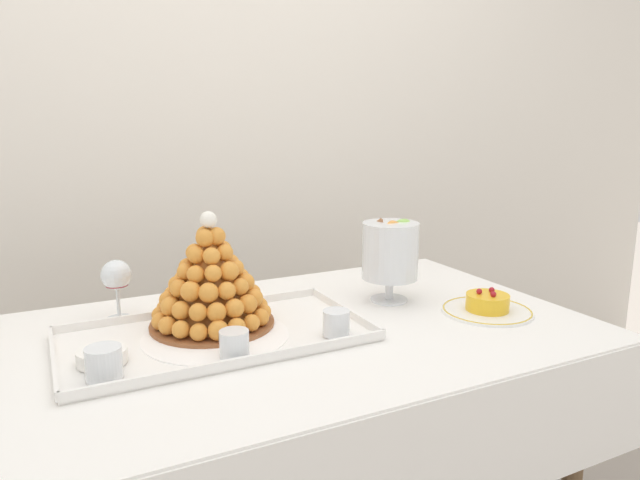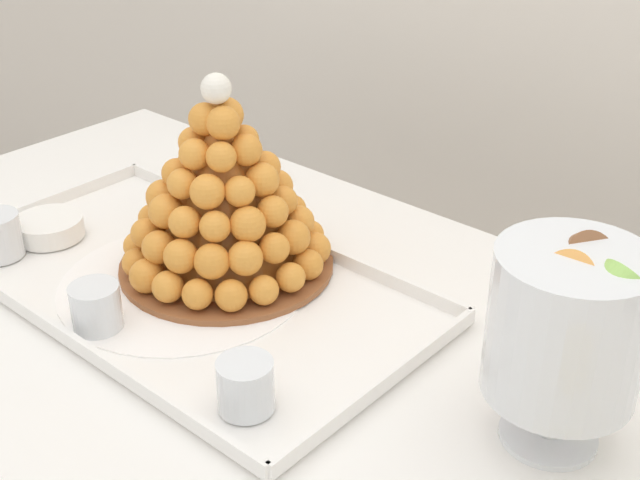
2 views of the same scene
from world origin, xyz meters
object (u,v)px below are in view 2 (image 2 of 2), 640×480
Objects in this scene: wine_glass at (218,132)px; croquembouche at (223,198)px; dessert_cup_centre at (246,387)px; macaron_goblet at (567,327)px; serving_tray at (184,285)px; creme_brulee_ramekin at (49,227)px; dessert_cup_mid_left at (96,308)px.

croquembouche is at bearing -40.86° from wine_glass.
macaron_goblet is at bearing 34.48° from dessert_cup_centre.
serving_tray is 0.49m from macaron_goblet.
macaron_goblet reaches higher than wine_glass.
creme_brulee_ramekin is 0.71m from macaron_goblet.
macaron_goblet reaches higher than serving_tray.
dessert_cup_centre is (0.23, 0.01, 0.00)m from dessert_cup_mid_left.
dessert_cup_mid_left is 0.62× the size of creme_brulee_ramekin.
dessert_cup_mid_left is at bearing -20.44° from creme_brulee_ramekin.
serving_tray is at bearing 153.77° from dessert_cup_centre.
serving_tray is 0.13m from dessert_cup_mid_left.
dessert_cup_mid_left is 0.40× the size of wine_glass.
wine_glass is (-0.39, 0.33, 0.07)m from dessert_cup_centre.
croquembouche is 1.26× the size of macaron_goblet.
dessert_cup_mid_left is (-0.00, -0.12, 0.03)m from serving_tray.
macaron_goblet is (0.46, -0.01, 0.02)m from croquembouche.
serving_tray is 11.08× the size of dessert_cup_mid_left.
macaron_goblet is (0.47, 0.18, 0.10)m from dessert_cup_mid_left.
serving_tray is 6.84× the size of creme_brulee_ramekin.
wine_glass reaches higher than dessert_cup_centre.
dessert_cup_mid_left is (-0.01, -0.19, -0.07)m from croquembouche.
croquembouche is 1.92× the size of wine_glass.
wine_glass is (-0.16, 0.34, 0.07)m from dessert_cup_mid_left.
dessert_cup_centre is (0.23, -0.11, 0.03)m from serving_tray.
dessert_cup_mid_left is at bearing -93.56° from croquembouche.
macaron_goblet is at bearing -14.29° from wine_glass.
wine_glass is at bearing 127.36° from serving_tray.
dessert_cup_centre reaches higher than creme_brulee_ramekin.
dessert_cup_mid_left reaches higher than creme_brulee_ramekin.
dessert_cup_mid_left reaches higher than serving_tray.
dessert_cup_mid_left is 0.26× the size of macaron_goblet.
wine_glass is at bearing 75.91° from creme_brulee_ramekin.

